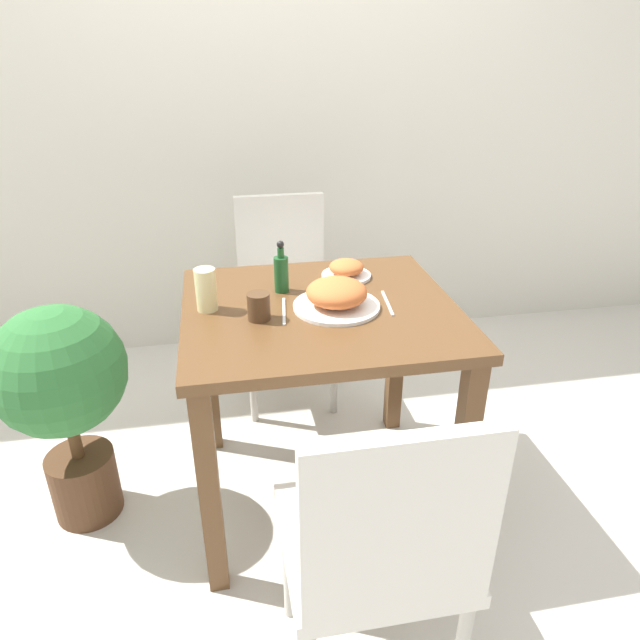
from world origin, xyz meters
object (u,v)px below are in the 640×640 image
at_px(sauce_bottle, 281,272).
at_px(potted_plant_left, 62,389).
at_px(drink_cup, 259,306).
at_px(juice_glass, 206,290).
at_px(food_plate, 337,296).
at_px(side_plate, 346,270).
at_px(chair_far, 284,287).
at_px(chair_near, 380,546).

distance_m(sauce_bottle, potted_plant_left, 0.80).
xyz_separation_m(drink_cup, juice_glass, (-0.15, 0.10, 0.03)).
bearing_deg(food_plate, drink_cup, -171.80).
bearing_deg(side_plate, food_plate, -109.62).
relative_size(food_plate, side_plate, 1.57).
bearing_deg(potted_plant_left, sauce_bottle, 6.79).
xyz_separation_m(drink_cup, sauce_bottle, (0.09, 0.20, 0.03)).
relative_size(drink_cup, sauce_bottle, 0.47).
relative_size(juice_glass, sauce_bottle, 0.77).
distance_m(food_plate, potted_plant_left, 0.94).
bearing_deg(potted_plant_left, food_plate, -4.84).
xyz_separation_m(chair_far, sauce_bottle, (-0.08, -0.60, 0.32)).
bearing_deg(chair_near, sauce_bottle, -83.31).
height_order(chair_far, potted_plant_left, chair_far).
distance_m(chair_near, potted_plant_left, 1.16).
height_order(chair_near, juice_glass, chair_near).
height_order(chair_far, drink_cup, chair_far).
relative_size(chair_far, juice_glass, 6.74).
xyz_separation_m(chair_near, drink_cup, (-0.20, 0.69, 0.29)).
distance_m(chair_near, food_plate, 0.78).
xyz_separation_m(chair_far, food_plate, (0.08, -0.77, 0.29)).
xyz_separation_m(food_plate, side_plate, (0.09, 0.24, -0.01)).
bearing_deg(food_plate, side_plate, 70.38).
bearing_deg(chair_near, chair_far, -88.99).
xyz_separation_m(juice_glass, sauce_bottle, (0.25, 0.10, 0.00)).
bearing_deg(drink_cup, chair_near, -74.05).
bearing_deg(chair_far, sauce_bottle, -97.35).
bearing_deg(sauce_bottle, chair_far, 82.65).
relative_size(chair_far, drink_cup, 10.90).
height_order(juice_glass, sauce_bottle, sauce_bottle).
bearing_deg(chair_far, potted_plant_left, -139.54).
distance_m(chair_near, sauce_bottle, 0.95).
distance_m(food_plate, juice_glass, 0.41).
bearing_deg(chair_near, side_plate, -98.03).
distance_m(drink_cup, juice_glass, 0.18).
relative_size(side_plate, drink_cup, 2.08).
relative_size(drink_cup, juice_glass, 0.62).
xyz_separation_m(chair_near, potted_plant_left, (-0.84, 0.80, -0.00)).
bearing_deg(food_plate, potted_plant_left, 175.16).
height_order(chair_near, chair_far, same).
relative_size(chair_far, food_plate, 3.33).
xyz_separation_m(sauce_bottle, potted_plant_left, (-0.73, -0.09, -0.32)).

